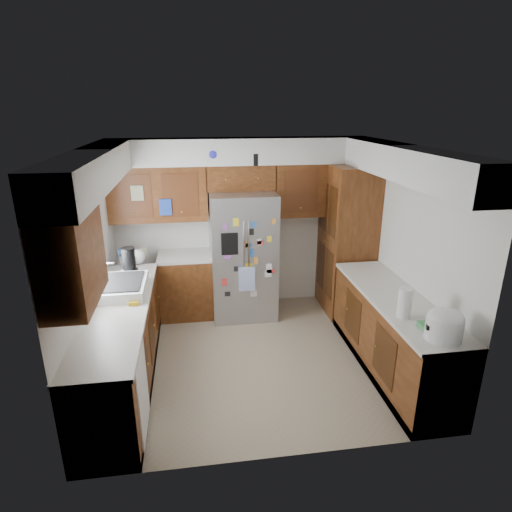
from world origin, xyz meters
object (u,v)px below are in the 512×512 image
at_px(pantry, 347,240).
at_px(fridge, 243,255).
at_px(rice_cooker, 445,324).
at_px(paper_towel, 405,303).

distance_m(pantry, fridge, 1.51).
bearing_deg(pantry, fridge, 177.94).
height_order(rice_cooker, paper_towel, paper_towel).
bearing_deg(fridge, rice_cooker, -59.87).
bearing_deg(pantry, paper_towel, -94.13).
height_order(fridge, paper_towel, fridge).
bearing_deg(paper_towel, fridge, 122.40).
distance_m(fridge, rice_cooker, 2.99).
distance_m(fridge, paper_towel, 2.53).
relative_size(rice_cooker, paper_towel, 1.10).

